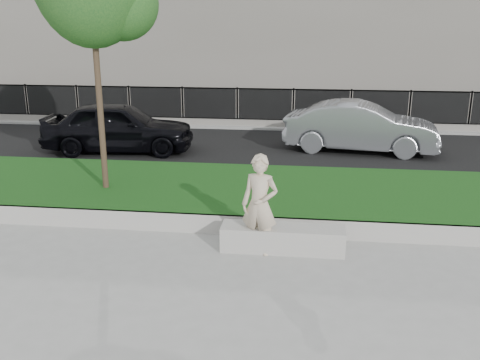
# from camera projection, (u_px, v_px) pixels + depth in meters

# --- Properties ---
(ground) EXTENTS (90.00, 90.00, 0.00)m
(ground) POSITION_uv_depth(u_px,v_px,m) (185.00, 254.00, 9.83)
(ground) COLOR gray
(ground) RESTS_ON ground
(grass_bank) EXTENTS (34.00, 4.00, 0.40)m
(grass_bank) POSITION_uv_depth(u_px,v_px,m) (213.00, 193.00, 12.62)
(grass_bank) COLOR #0D370E
(grass_bank) RESTS_ON ground
(grass_kerb) EXTENTS (34.00, 0.08, 0.40)m
(grass_kerb) POSITION_uv_depth(u_px,v_px,m) (196.00, 223.00, 10.76)
(grass_kerb) COLOR #A5A29A
(grass_kerb) RESTS_ON ground
(street) EXTENTS (34.00, 7.00, 0.04)m
(street) POSITION_uv_depth(u_px,v_px,m) (241.00, 148.00, 17.90)
(street) COLOR black
(street) RESTS_ON ground
(far_pavement) EXTENTS (34.00, 3.00, 0.12)m
(far_pavement) POSITION_uv_depth(u_px,v_px,m) (255.00, 122.00, 22.17)
(far_pavement) COLOR gray
(far_pavement) RESTS_ON ground
(iron_fence) EXTENTS (32.00, 0.30, 1.50)m
(iron_fence) POSITION_uv_depth(u_px,v_px,m) (252.00, 115.00, 21.08)
(iron_fence) COLOR slate
(iron_fence) RESTS_ON far_pavement
(building_facade) EXTENTS (34.00, 10.00, 10.00)m
(building_facade) POSITION_uv_depth(u_px,v_px,m) (269.00, 2.00, 27.40)
(building_facade) COLOR slate
(building_facade) RESTS_ON ground
(stone_bench) EXTENTS (2.28, 0.57, 0.47)m
(stone_bench) POSITION_uv_depth(u_px,v_px,m) (283.00, 238.00, 9.93)
(stone_bench) COLOR #A5A29A
(stone_bench) RESTS_ON ground
(man) EXTENTS (0.77, 0.60, 1.86)m
(man) POSITION_uv_depth(u_px,v_px,m) (260.00, 205.00, 9.64)
(man) COLOR beige
(man) RESTS_ON ground
(book) EXTENTS (0.21, 0.17, 0.02)m
(book) POSITION_uv_depth(u_px,v_px,m) (261.00, 227.00, 9.83)
(book) COLOR #EDE9CC
(book) RESTS_ON stone_bench
(car_dark) EXTENTS (4.92, 2.37, 1.62)m
(car_dark) POSITION_uv_depth(u_px,v_px,m) (119.00, 127.00, 17.11)
(car_dark) COLOR black
(car_dark) RESTS_ON street
(car_silver) EXTENTS (5.02, 2.33, 1.59)m
(car_silver) POSITION_uv_depth(u_px,v_px,m) (361.00, 127.00, 17.15)
(car_silver) COLOR gray
(car_silver) RESTS_ON street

